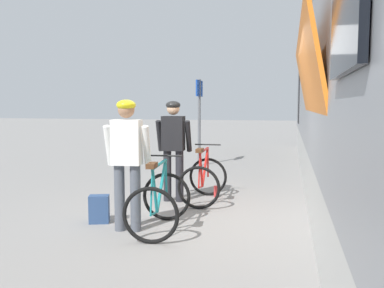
{
  "coord_description": "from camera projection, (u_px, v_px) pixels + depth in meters",
  "views": [
    {
      "loc": [
        1.12,
        -5.7,
        1.69
      ],
      "look_at": [
        -0.44,
        0.77,
        1.05
      ],
      "focal_mm": 37.85,
      "sensor_mm": 36.0,
      "label": 1
    }
  ],
  "objects": [
    {
      "name": "ground_plane",
      "position": [
        209.0,
        221.0,
        5.93
      ],
      "size": [
        80.0,
        80.0,
        0.0
      ],
      "primitive_type": "plane",
      "color": "gray"
    },
    {
      "name": "cyclist_near_in_white",
      "position": [
        127.0,
        153.0,
        5.37
      ],
      "size": [
        0.64,
        0.36,
        1.76
      ],
      "color": "#4C515B",
      "rests_on": "ground"
    },
    {
      "name": "cyclist_far_in_dark",
      "position": [
        173.0,
        142.0,
        7.05
      ],
      "size": [
        0.62,
        0.32,
        1.76
      ],
      "color": "#232328",
      "rests_on": "ground"
    },
    {
      "name": "bicycle_near_teal",
      "position": [
        159.0,
        202.0,
        5.41
      ],
      "size": [
        0.82,
        1.14,
        0.99
      ],
      "color": "black",
      "rests_on": "ground"
    },
    {
      "name": "bicycle_far_red",
      "position": [
        204.0,
        179.0,
        7.05
      ],
      "size": [
        0.76,
        1.1,
        0.99
      ],
      "color": "black",
      "rests_on": "ground"
    },
    {
      "name": "backpack_on_platform",
      "position": [
        99.0,
        209.0,
        5.82
      ],
      "size": [
        0.32,
        0.26,
        0.4
      ],
      "primitive_type": "cube",
      "rotation": [
        0.0,
        0.0,
        0.33
      ],
      "color": "navy",
      "rests_on": "ground"
    },
    {
      "name": "water_bottle_near_the_bikes",
      "position": [
        216.0,
        191.0,
        7.47
      ],
      "size": [
        0.06,
        0.06,
        0.21
      ],
      "primitive_type": "cylinder",
      "color": "red",
      "rests_on": "ground"
    },
    {
      "name": "platform_sign_post",
      "position": [
        199.0,
        108.0,
        11.18
      ],
      "size": [
        0.08,
        0.7,
        2.4
      ],
      "color": "#595B60",
      "rests_on": "ground"
    }
  ]
}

